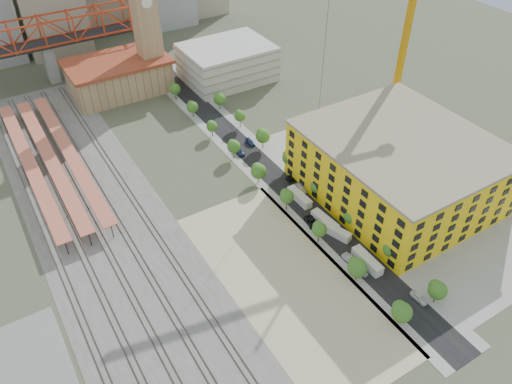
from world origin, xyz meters
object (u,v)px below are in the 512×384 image
site_trailer_c (325,221)px  car_0 (361,270)px  clock_tower (145,14)px  construction_building (399,167)px  site_trailer_a (367,261)px  site_trailer_b (336,232)px  tower_crane (399,19)px  site_trailer_d (299,197)px

site_trailer_c → car_0: (-3.00, -18.46, -0.52)m
clock_tower → car_0: 122.38m
construction_building → site_trailer_c: 27.26m
site_trailer_a → car_0: site_trailer_a is taller
site_trailer_c → site_trailer_b: bearing=-94.5°
site_trailer_a → site_trailer_c: (0.00, 17.26, -0.06)m
car_0 → site_trailer_a: bearing=21.6°
site_trailer_b → car_0: site_trailer_b is taller
site_trailer_a → site_trailer_b: bearing=91.2°
tower_crane → site_trailer_c: (-49.57, -31.96, -36.14)m
tower_crane → car_0: (-52.57, -50.42, -36.66)m
clock_tower → car_0: clock_tower is taller
tower_crane → car_0: tower_crane is taller
car_0 → tower_crane: bearing=43.6°
construction_building → site_trailer_b: bearing=-168.4°
construction_building → site_trailer_b: 27.78m
site_trailer_c → construction_building: bearing=-3.2°
site_trailer_a → site_trailer_c: bearing=91.2°
site_trailer_b → site_trailer_c: size_ratio=0.95×
tower_crane → site_trailer_c: size_ratio=6.62×
construction_building → site_trailer_b: size_ratio=5.80×
clock_tower → construction_building: (34.00, -99.99, -19.29)m
site_trailer_d → tower_crane: bearing=21.1°
clock_tower → site_trailer_a: 121.24m
construction_building → site_trailer_b: construction_building is taller
tower_crane → construction_building: bearing=-126.9°
site_trailer_c → site_trailer_d: bearing=85.5°
construction_building → site_trailer_a: (-26.00, -17.84, -8.10)m
site_trailer_c → tower_crane: bearing=28.3°
site_trailer_d → site_trailer_c: bearing=-90.8°
site_trailer_d → car_0: size_ratio=2.12×
site_trailer_b → site_trailer_c: (0.00, 4.74, 0.06)m
site_trailer_a → car_0: bearing=-157.0°
clock_tower → site_trailer_a: (8.00, -117.84, -27.39)m
site_trailer_a → site_trailer_c: site_trailer_a is taller
tower_crane → site_trailer_d: size_ratio=6.62×
tower_crane → site_trailer_b: tower_crane is taller
site_trailer_a → site_trailer_d: bearing=91.2°
site_trailer_c → clock_tower: bearing=90.1°
tower_crane → site_trailer_a: 78.63m
site_trailer_c → site_trailer_d: same height
tower_crane → site_trailer_c: 69.17m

